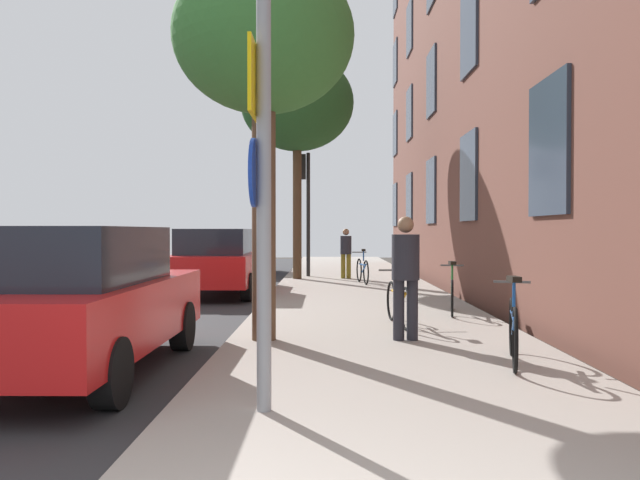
{
  "coord_description": "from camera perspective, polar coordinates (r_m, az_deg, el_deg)",
  "views": [
    {
      "loc": [
        0.35,
        -1.91,
        1.59
      ],
      "look_at": [
        0.17,
        13.76,
        1.36
      ],
      "focal_mm": 35.85,
      "sensor_mm": 36.0,
      "label": 1
    }
  ],
  "objects": [
    {
      "name": "tree_near",
      "position": [
        8.97,
        -5.06,
        17.31
      ],
      "size": [
        2.43,
        2.43,
        5.11
      ],
      "color": "brown",
      "rests_on": "sidewalk"
    },
    {
      "name": "car_2",
      "position": [
        23.42,
        -6.7,
        -1.0
      ],
      "size": [
        1.81,
        4.42,
        1.62
      ],
      "color": "navy",
      "rests_on": "road_asphalt"
    },
    {
      "name": "pedestrian_0",
      "position": [
        8.63,
        7.65,
        -2.63
      ],
      "size": [
        0.42,
        0.42,
        1.66
      ],
      "color": "#26262D",
      "rests_on": "sidewalk"
    },
    {
      "name": "tree_far",
      "position": [
        19.91,
        -2.06,
        12.07
      ],
      "size": [
        3.46,
        3.46,
        6.84
      ],
      "color": "#4C3823",
      "rests_on": "sidewalk"
    },
    {
      "name": "bicycle_1",
      "position": [
        9.99,
        7.0,
        -5.51
      ],
      "size": [
        0.42,
        1.69,
        0.93
      ],
      "color": "black",
      "rests_on": "sidewalk"
    },
    {
      "name": "sign_post",
      "position": [
        5.22,
        -5.29,
        5.58
      ],
      "size": [
        0.16,
        0.6,
        3.44
      ],
      "color": "gray",
      "rests_on": "sidewalk"
    },
    {
      "name": "building_facade",
      "position": [
        17.57,
        12.22,
        18.44
      ],
      "size": [
        0.56,
        27.0,
        13.79
      ],
      "color": "brown",
      "rests_on": "ground"
    },
    {
      "name": "car_1",
      "position": [
        15.8,
        -9.07,
        -1.87
      ],
      "size": [
        1.95,
        4.44,
        1.62
      ],
      "color": "red",
      "rests_on": "road_asphalt"
    },
    {
      "name": "traffic_light",
      "position": [
        20.61,
        -1.33,
        4.29
      ],
      "size": [
        0.43,
        0.24,
        3.98
      ],
      "color": "black",
      "rests_on": "sidewalk"
    },
    {
      "name": "bicycle_4",
      "position": [
        17.87,
        3.82,
        -2.67
      ],
      "size": [
        0.42,
        1.66,
        0.96
      ],
      "color": "black",
      "rests_on": "sidewalk"
    },
    {
      "name": "bicycle_0",
      "position": [
        7.39,
        16.87,
        -7.65
      ],
      "size": [
        0.54,
        1.6,
        0.98
      ],
      "color": "black",
      "rests_on": "sidewalk"
    },
    {
      "name": "bicycle_2",
      "position": [
        11.59,
        11.71,
        -4.65
      ],
      "size": [
        0.49,
        1.68,
        0.93
      ],
      "color": "black",
      "rests_on": "sidewalk"
    },
    {
      "name": "car_0",
      "position": [
        7.48,
        -20.92,
        -4.94
      ],
      "size": [
        1.88,
        4.34,
        1.62
      ],
      "color": "red",
      "rests_on": "road_asphalt"
    },
    {
      "name": "pedestrian_1",
      "position": [
        19.63,
        2.33,
        -0.9
      ],
      "size": [
        0.38,
        0.38,
        1.53
      ],
      "color": "olive",
      "rests_on": "sidewalk"
    },
    {
      "name": "bicycle_3",
      "position": [
        14.3,
        7.18,
        -3.63
      ],
      "size": [
        0.48,
        1.57,
        0.92
      ],
      "color": "black",
      "rests_on": "sidewalk"
    },
    {
      "name": "road_asphalt",
      "position": [
        17.66,
        -15.34,
        -4.34
      ],
      "size": [
        7.0,
        38.0,
        0.01
      ],
      "primitive_type": "cube",
      "color": "#2D2D30",
      "rests_on": "ground"
    },
    {
      "name": "sidewalk",
      "position": [
        17.0,
        3.18,
        -4.32
      ],
      "size": [
        4.2,
        38.0,
        0.12
      ],
      "primitive_type": "cube",
      "color": "#9E9389",
      "rests_on": "ground"
    },
    {
      "name": "ground_plane",
      "position": [
        17.21,
        -8.58,
        -4.47
      ],
      "size": [
        41.8,
        41.8,
        0.0
      ],
      "primitive_type": "plane",
      "color": "#332D28"
    }
  ]
}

